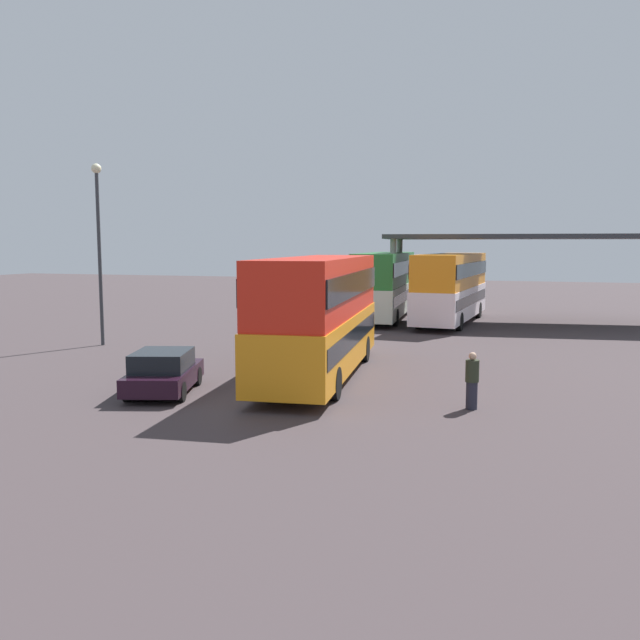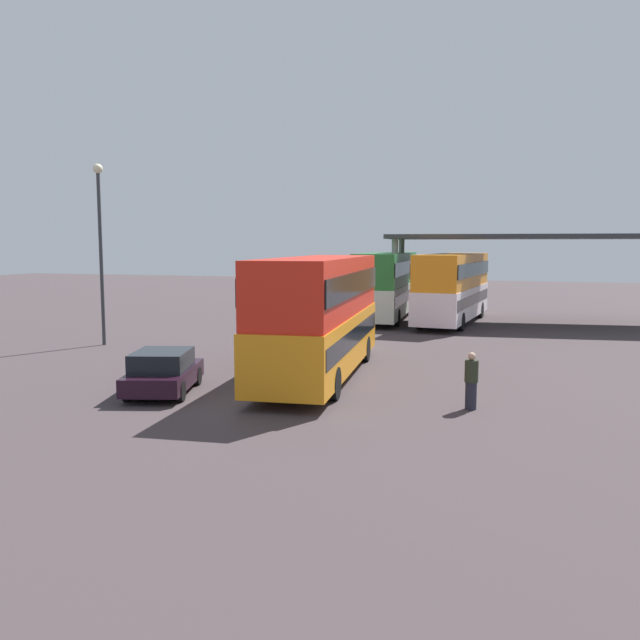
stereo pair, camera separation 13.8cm
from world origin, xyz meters
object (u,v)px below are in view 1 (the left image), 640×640
double_decker_mid_row (451,285)px  double_decker_main (320,312)px  parked_hatchback (164,372)px  pedestrian_waiting (472,381)px  lamppost_tall (99,233)px  double_decker_near_canopy (385,283)px

double_decker_mid_row → double_decker_main: bearing=175.9°
parked_hatchback → pedestrian_waiting: (9.30, 0.88, 0.13)m
double_decker_mid_row → pedestrian_waiting: 20.92m
lamppost_tall → parked_hatchback: bearing=-44.8°
double_decker_near_canopy → pedestrian_waiting: bearing=-165.6°
parked_hatchback → double_decker_near_canopy: double_decker_near_canopy is taller
double_decker_mid_row → lamppost_tall: size_ratio=1.37×
double_decker_main → lamppost_tall: bearing=65.5°
parked_hatchback → double_decker_mid_row: 22.51m
double_decker_main → pedestrian_waiting: size_ratio=6.81×
double_decker_mid_row → lamppost_tall: lamppost_tall is taller
double_decker_mid_row → lamppost_tall: bearing=137.8°
pedestrian_waiting → double_decker_near_canopy: bearing=-93.4°
lamppost_tall → pedestrian_waiting: 19.10m
double_decker_near_canopy → pedestrian_waiting: size_ratio=7.16×
double_decker_main → parked_hatchback: double_decker_main is taller
pedestrian_waiting → lamppost_tall: bearing=-43.7°
double_decker_mid_row → double_decker_near_canopy: bearing=82.4°
double_decker_main → lamppost_tall: size_ratio=1.34×
parked_hatchback → double_decker_mid_row: (6.36, 21.54, 1.57)m
double_decker_mid_row → pedestrian_waiting: size_ratio=6.94×
lamppost_tall → pedestrian_waiting: size_ratio=5.07×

